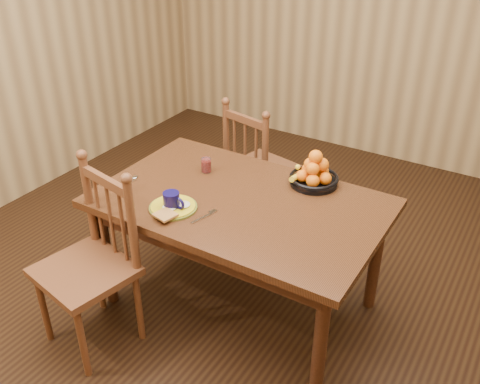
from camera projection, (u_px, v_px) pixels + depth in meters
The scene contains 10 objects.
room at pixel (240, 98), 2.69m from camera, with size 4.52×5.02×2.72m.
dining_table at pixel (240, 212), 3.04m from camera, with size 1.60×1.00×0.75m.
chair_far at pixel (259, 168), 3.90m from camera, with size 0.53×0.51×0.99m.
chair_near at pixel (91, 264), 2.88m from camera, with size 0.55×0.53×1.04m.
breakfast_plate at pixel (173, 207), 2.90m from camera, with size 0.26×0.30×0.04m.
fork at pixel (206, 216), 2.84m from camera, with size 0.06×0.18×0.00m.
spoon at pixel (133, 179), 3.19m from camera, with size 0.05×0.16×0.01m.
coffee_mug at pixel (172, 201), 2.88m from camera, with size 0.13×0.09×0.10m.
juice_glass at pixel (206, 166), 3.26m from camera, with size 0.06×0.06×0.09m.
fruit_bowl at pixel (314, 174), 3.12m from camera, with size 0.29×0.29×0.22m.
Camera 1 is at (1.34, -2.19, 2.29)m, focal length 40.00 mm.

